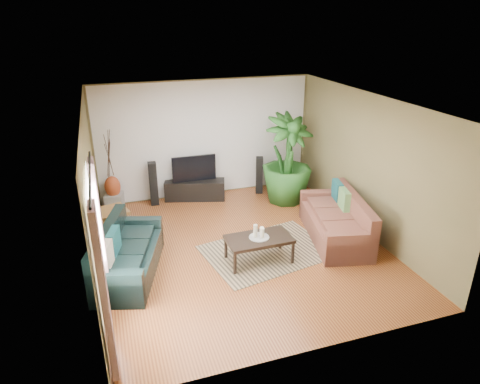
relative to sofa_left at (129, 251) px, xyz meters
name	(u,v)px	position (x,y,z in m)	size (l,w,h in m)	color
floor	(243,248)	(2.06, 0.20, -0.42)	(5.50, 5.50, 0.00)	brown
ceiling	(244,103)	(2.06, 0.20, 2.28)	(5.50, 5.50, 0.00)	white
wall_back	(205,139)	(2.06, 2.95, 0.93)	(5.00, 5.00, 0.00)	brown
wall_front	(318,261)	(2.06, -2.55, 0.93)	(5.00, 5.00, 0.00)	brown
wall_left	(93,199)	(-0.44, 0.20, 0.92)	(5.50, 5.50, 0.00)	brown
wall_right	(368,165)	(4.56, 0.20, 0.92)	(5.50, 5.50, 0.00)	brown
backwall_panel	(206,139)	(2.06, 2.94, 0.93)	(4.90, 4.90, 0.00)	white
window_pane	(95,244)	(-0.42, -1.40, 0.97)	(1.80, 1.80, 0.00)	white
curtain_near	(104,295)	(-0.37, -2.15, 0.72)	(0.08, 0.35, 2.20)	gray
curtain_far	(101,234)	(-0.37, -0.65, 0.72)	(0.08, 0.35, 2.20)	gray
curtain_rod	(90,176)	(-0.37, -1.40, 1.87)	(0.03, 0.03, 1.90)	black
sofa_left	(129,251)	(0.00, 0.00, 0.00)	(1.92, 0.82, 0.85)	black
sofa_right	(335,218)	(3.85, 0.03, 0.00)	(2.03, 0.92, 0.85)	brown
area_rug	(268,251)	(2.45, -0.05, -0.42)	(2.23, 1.58, 0.01)	#9C835C
coffee_table	(259,249)	(2.18, -0.29, -0.19)	(1.13, 0.62, 0.46)	black
candle_tray	(259,237)	(2.18, -0.29, 0.04)	(0.35, 0.35, 0.02)	gray
candle_tall	(255,231)	(2.12, -0.26, 0.16)	(0.07, 0.07, 0.23)	beige
candle_mid	(262,233)	(2.22, -0.33, 0.14)	(0.07, 0.07, 0.17)	#EEE8C9
candle_short	(262,231)	(2.25, -0.23, 0.12)	(0.07, 0.07, 0.14)	white
tv_stand	(195,190)	(1.71, 2.70, -0.20)	(1.38, 0.41, 0.46)	black
television	(194,168)	(1.71, 2.70, 0.33)	(1.01, 0.06, 0.60)	black
speaker_left	(153,184)	(0.77, 2.70, 0.07)	(0.18, 0.20, 1.00)	black
speaker_right	(259,175)	(3.27, 2.60, 0.02)	(0.16, 0.18, 0.89)	black
potted_plant	(287,159)	(3.68, 1.96, 0.58)	(1.13, 1.13, 2.01)	#1F4F1A
plant_pot	(285,195)	(3.68, 1.96, -0.28)	(0.37, 0.37, 0.29)	black
pedestal	(114,201)	(-0.11, 2.70, -0.24)	(0.37, 0.37, 0.37)	#989895
vase	(113,187)	(-0.11, 2.70, 0.11)	(0.34, 0.34, 0.47)	#993A1B
side_table	(113,224)	(-0.19, 1.39, -0.13)	(0.55, 0.55, 0.58)	brown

